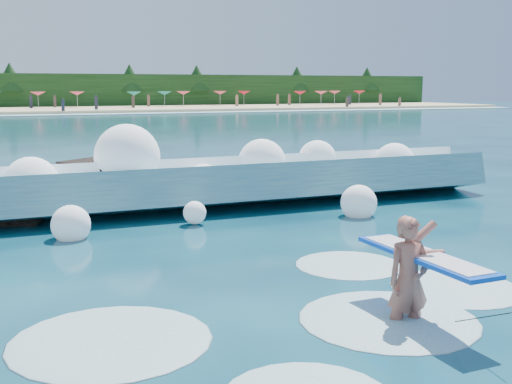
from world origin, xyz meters
TOP-DOWN VIEW (x-y plane):
  - ground at (0.00, 0.00)m, footprint 200.00×200.00m
  - beach at (0.00, 78.00)m, footprint 140.00×20.00m
  - wet_band at (0.00, 67.00)m, footprint 140.00×5.00m
  - treeline at (0.00, 88.00)m, footprint 140.00×4.00m
  - breaking_wave at (1.09, 7.15)m, footprint 18.77×2.89m
  - surfer_with_board at (2.02, -2.18)m, footprint 0.91×2.92m
  - wave_spray at (0.25, 7.08)m, footprint 14.90×4.64m
  - surf_foam at (1.03, -1.55)m, footprint 9.04×6.07m
  - beach_umbrellas at (-0.01, 80.31)m, footprint 110.56×6.95m

SIDE VIEW (x-z plane):
  - ground at x=0.00m, z-range 0.00..0.00m
  - surf_foam at x=1.03m, z-range -0.06..0.06m
  - wet_band at x=0.00m, z-range 0.00..0.08m
  - beach at x=0.00m, z-range 0.00..0.40m
  - breaking_wave at x=1.09m, z-range -0.24..1.37m
  - surfer_with_board at x=2.02m, z-range -0.23..1.54m
  - wave_spray at x=0.25m, z-range -0.12..2.24m
  - beach_umbrellas at x=-0.01m, z-range 2.00..2.50m
  - treeline at x=0.00m, z-range 0.00..5.00m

